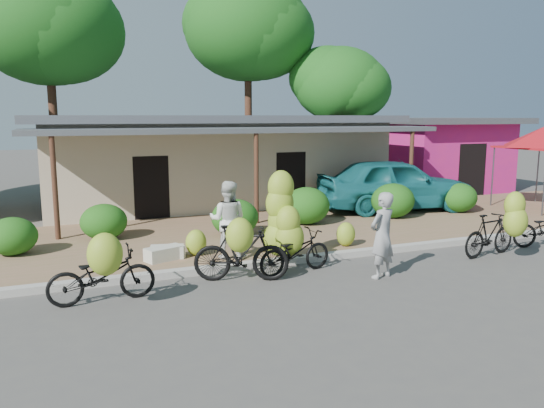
{
  "coord_description": "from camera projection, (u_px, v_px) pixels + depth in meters",
  "views": [
    {
      "loc": [
        -5.55,
        -8.67,
        3.33
      ],
      "look_at": [
        -0.7,
        3.17,
        1.2
      ],
      "focal_mm": 35.0,
      "sensor_mm": 36.0,
      "label": 1
    }
  ],
  "objects": [
    {
      "name": "hedge_1",
      "position": [
        104.0,
        222.0,
        13.89
      ],
      "size": [
        1.21,
        1.09,
        0.94
      ],
      "primitive_type": "ellipsoid",
      "color": "#1F5212",
      "rests_on": "sidewalk"
    },
    {
      "name": "tree_center_right",
      "position": [
        243.0,
        28.0,
        25.7
      ],
      "size": [
        6.16,
        6.12,
        9.9
      ],
      "color": "#4C2D1E",
      "rests_on": "ground"
    },
    {
      "name": "loose_banana_b",
      "position": [
        273.0,
        238.0,
        12.76
      ],
      "size": [
        0.5,
        0.42,
        0.62
      ],
      "primitive_type": "ellipsoid",
      "color": "#90AB2A",
      "rests_on": "sidewalk"
    },
    {
      "name": "bike_far_left",
      "position": [
        102.0,
        273.0,
        9.42
      ],
      "size": [
        1.92,
        1.27,
        1.42
      ],
      "rotation": [
        0.0,
        0.0,
        1.61
      ],
      "color": "black",
      "rests_on": "ground"
    },
    {
      "name": "loose_banana_a",
      "position": [
        196.0,
        242.0,
        12.3
      ],
      "size": [
        0.49,
        0.42,
        0.61
      ],
      "primitive_type": "ellipsoid",
      "color": "#90AB2A",
      "rests_on": "sidewalk"
    },
    {
      "name": "sack_near",
      "position": [
        164.0,
        253.0,
        11.94
      ],
      "size": [
        0.94,
        0.67,
        0.3
      ],
      "primitive_type": "cube",
      "rotation": [
        0.0,
        0.0,
        0.35
      ],
      "color": "beige",
      "rests_on": "sidewalk"
    },
    {
      "name": "bike_center",
      "position": [
        288.0,
        232.0,
        11.46
      ],
      "size": [
        1.84,
        1.29,
        2.17
      ],
      "rotation": [
        0.0,
        0.0,
        1.75
      ],
      "color": "black",
      "rests_on": "ground"
    },
    {
      "name": "tree_far_center",
      "position": [
        42.0,
        24.0,
        21.95
      ],
      "size": [
        6.07,
        6.02,
        9.39
      ],
      "color": "#4C2D1E",
      "rests_on": "ground"
    },
    {
      "name": "shop_pink",
      "position": [
        433.0,
        153.0,
        24.22
      ],
      "size": [
        6.0,
        6.0,
        3.25
      ],
      "color": "#D42070",
      "rests_on": "ground"
    },
    {
      "name": "bike_left",
      "position": [
        241.0,
        251.0,
        10.64
      ],
      "size": [
        2.01,
        1.44,
        1.44
      ],
      "rotation": [
        0.0,
        0.0,
        1.2
      ],
      "color": "black",
      "rests_on": "ground"
    },
    {
      "name": "curb",
      "position": [
        319.0,
        257.0,
        12.35
      ],
      "size": [
        60.0,
        0.25,
        0.15
      ],
      "primitive_type": "cube",
      "color": "#A8A399",
      "rests_on": "ground"
    },
    {
      "name": "loose_banana_c",
      "position": [
        346.0,
        234.0,
        13.18
      ],
      "size": [
        0.48,
        0.41,
        0.61
      ],
      "primitive_type": "ellipsoid",
      "color": "#90AB2A",
      "rests_on": "sidewalk"
    },
    {
      "name": "hedge_3",
      "position": [
        306.0,
        206.0,
        15.86
      ],
      "size": [
        1.43,
        1.28,
        1.11
      ],
      "primitive_type": "ellipsoid",
      "color": "#1F5212",
      "rests_on": "sidewalk"
    },
    {
      "name": "shop_main",
      "position": [
        212.0,
        159.0,
        20.23
      ],
      "size": [
        13.0,
        8.5,
        3.35
      ],
      "color": "#C4B094",
      "rests_on": "ground"
    },
    {
      "name": "vendor",
      "position": [
        382.0,
        235.0,
        10.91
      ],
      "size": [
        0.76,
        0.62,
        1.8
      ],
      "primitive_type": "imported",
      "rotation": [
        0.0,
        0.0,
        3.47
      ],
      "color": "gray",
      "rests_on": "ground"
    },
    {
      "name": "teal_van",
      "position": [
        394.0,
        184.0,
        18.14
      ],
      "size": [
        5.57,
        2.91,
        1.81
      ],
      "primitive_type": "imported",
      "rotation": [
        0.0,
        0.0,
        1.42
      ],
      "color": "#18666E",
      "rests_on": "sidewalk"
    },
    {
      "name": "bystander",
      "position": [
        228.0,
        220.0,
        11.99
      ],
      "size": [
        1.08,
        1.01,
        1.77
      ],
      "primitive_type": "imported",
      "rotation": [
        0.0,
        0.0,
        2.63
      ],
      "color": "silver",
      "rests_on": "sidewalk"
    },
    {
      "name": "hedge_0",
      "position": [
        12.0,
        236.0,
        12.32
      ],
      "size": [
        1.14,
        1.03,
        0.89
      ],
      "primitive_type": "ellipsoid",
      "color": "#1F5212",
      "rests_on": "sidewalk"
    },
    {
      "name": "bike_right",
      "position": [
        496.0,
        230.0,
        12.5
      ],
      "size": [
        1.79,
        1.26,
        1.64
      ],
      "rotation": [
        0.0,
        0.0,
        1.72
      ],
      "color": "black",
      "rests_on": "ground"
    },
    {
      "name": "hedge_2",
      "position": [
        235.0,
        217.0,
        14.3
      ],
      "size": [
        1.29,
        1.16,
        1.0
      ],
      "primitive_type": "ellipsoid",
      "color": "#1F5212",
      "rests_on": "sidewalk"
    },
    {
      "name": "red_canopy",
      "position": [
        544.0,
        137.0,
        18.27
      ],
      "size": [
        3.5,
        3.5,
        2.86
      ],
      "color": "#59595E",
      "rests_on": "sidewalk"
    },
    {
      "name": "hedge_5",
      "position": [
        459.0,
        198.0,
        17.85
      ],
      "size": [
        1.26,
        1.14,
        0.98
      ],
      "primitive_type": "ellipsoid",
      "color": "#1F5212",
      "rests_on": "sidewalk"
    },
    {
      "name": "tree_near_right",
      "position": [
        335.0,
        82.0,
        25.79
      ],
      "size": [
        4.63,
        4.47,
        6.69
      ],
      "color": "#4C2D1E",
      "rests_on": "ground"
    },
    {
      "name": "sidewalk",
      "position": [
        270.0,
        232.0,
        15.09
      ],
      "size": [
        60.0,
        6.0,
        0.12
      ],
      "primitive_type": "cube",
      "color": "#8F634D",
      "rests_on": "ground"
    },
    {
      "name": "sack_far",
      "position": [
        167.0,
        252.0,
        12.12
      ],
      "size": [
        0.82,
        0.55,
        0.28
      ],
      "primitive_type": "cube",
      "rotation": [
        0.0,
        0.0,
        -0.24
      ],
      "color": "beige",
      "rests_on": "sidewalk"
    },
    {
      "name": "ground",
      "position": [
        365.0,
        285.0,
        10.53
      ],
      "size": [
        100.0,
        100.0,
        0.0
      ],
      "primitive_type": "plane",
      "color": "#4C4A47",
      "rests_on": "ground"
    },
    {
      "name": "hedge_4",
      "position": [
        393.0,
        201.0,
        16.85
      ],
      "size": [
        1.41,
        1.27,
        1.1
      ],
      "primitive_type": "ellipsoid",
      "color": "#1F5212",
      "rests_on": "sidewalk"
    }
  ]
}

